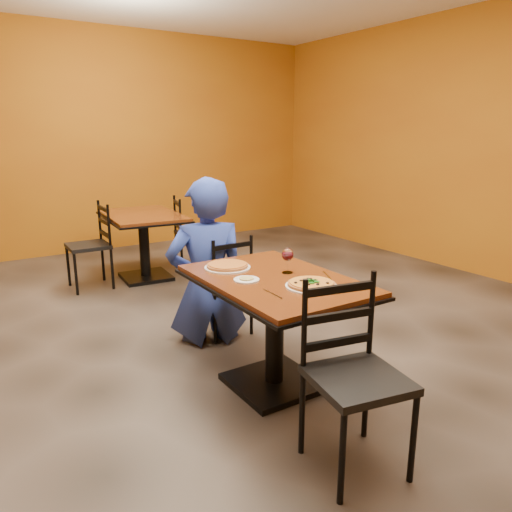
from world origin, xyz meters
TOP-DOWN VIEW (x-y plane):
  - floor at (0.00, 0.00)m, footprint 7.00×8.00m
  - wall_back at (0.00, 4.00)m, footprint 7.00×0.01m
  - table_main at (0.00, -0.50)m, footprint 0.83×1.23m
  - table_second at (0.15, 2.30)m, footprint 0.87×1.22m
  - chair_main_near at (-0.13, -1.39)m, footprint 0.51×0.51m
  - chair_main_far at (0.15, 0.47)m, footprint 0.39×0.39m
  - chair_second_left at (-0.47, 2.30)m, footprint 0.42×0.42m
  - chair_second_right at (0.76, 2.30)m, footprint 0.49×0.49m
  - diner at (-0.01, 0.43)m, footprint 0.74×0.59m
  - plate_main at (0.07, -0.77)m, footprint 0.31×0.31m
  - pizza_main at (0.07, -0.77)m, footprint 0.28×0.28m
  - plate_far at (-0.15, -0.15)m, footprint 0.31×0.31m
  - pizza_far at (-0.15, -0.15)m, footprint 0.28×0.28m
  - side_plate at (-0.18, -0.45)m, footprint 0.16×0.16m
  - dip at (-0.18, -0.45)m, footprint 0.09×0.09m
  - wine_glass at (0.13, -0.45)m, footprint 0.08×0.08m
  - fork at (-0.20, -0.76)m, footprint 0.02×0.19m
  - knife at (0.29, -0.66)m, footprint 0.10×0.20m

SIDE VIEW (x-z plane):
  - floor at x=0.00m, z-range -0.01..0.01m
  - chair_main_far at x=0.15m, z-range 0.00..0.84m
  - chair_second_right at x=0.76m, z-range 0.00..0.90m
  - chair_second_left at x=-0.47m, z-range 0.00..0.91m
  - chair_main_near at x=-0.13m, z-range 0.00..0.96m
  - table_second at x=0.15m, z-range 0.18..0.93m
  - table_main at x=0.00m, z-range 0.18..0.93m
  - diner at x=-0.01m, z-range 0.00..1.31m
  - fork at x=-0.20m, z-range 0.75..0.75m
  - knife at x=0.29m, z-range 0.75..0.75m
  - plate_main at x=0.07m, z-range 0.75..0.76m
  - plate_far at x=-0.15m, z-range 0.75..0.76m
  - side_plate at x=-0.18m, z-range 0.75..0.76m
  - dip at x=-0.18m, z-range 0.76..0.77m
  - pizza_main at x=0.07m, z-range 0.76..0.78m
  - pizza_far at x=-0.15m, z-range 0.76..0.78m
  - wine_glass at x=0.13m, z-range 0.75..0.93m
  - wall_back at x=0.00m, z-range 0.00..3.00m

